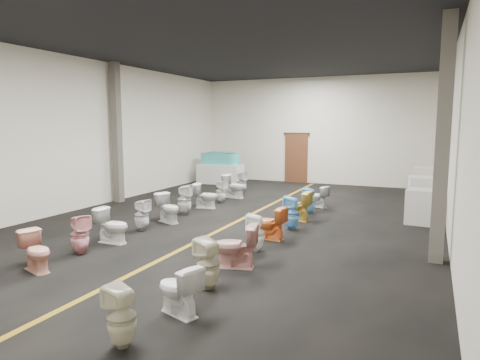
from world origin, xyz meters
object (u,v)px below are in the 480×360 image
(appliance_crate_b, at_px, (422,194))
(toilet_left_7, at_px, (184,200))
(toilet_right_7, at_px, (296,206))
(toilet_left_3, at_px, (80,234))
(display_table, at_px, (220,174))
(toilet_left_5, at_px, (142,215))
(toilet_right_1, at_px, (178,289))
(toilet_right_4, at_px, (256,233))
(toilet_left_6, at_px, (168,208))
(toilet_right_0, at_px, (121,317))
(toilet_left_11, at_px, (242,183))
(toilet_right_6, at_px, (292,213))
(toilet_right_3, at_px, (236,246))
(appliance_crate_d, at_px, (424,183))
(toilet_right_2, at_px, (208,264))
(bathtub, at_px, (220,159))
(toilet_left_10, at_px, (234,186))
(toilet_left_2, at_px, (36,251))
(toilet_left_8, at_px, (206,196))
(toilet_left_9, at_px, (221,191))
(appliance_crate_a, at_px, (421,207))
(appliance_crate_c, at_px, (423,191))
(toilet_right_5, at_px, (270,223))
(toilet_left_4, at_px, (112,226))
(toilet_right_8, at_px, (309,200))

(appliance_crate_b, distance_m, toilet_left_7, 6.89)
(toilet_right_7, bearing_deg, toilet_left_3, -29.61)
(display_table, bearing_deg, toilet_left_5, -76.30)
(toilet_left_3, xyz_separation_m, toilet_right_1, (3.22, -1.50, -0.05))
(toilet_left_5, xyz_separation_m, toilet_left_7, (-0.02, 1.98, 0.05))
(appliance_crate_b, distance_m, toilet_right_4, 6.33)
(toilet_left_6, height_order, toilet_right_0, toilet_left_6)
(appliance_crate_b, height_order, toilet_right_0, appliance_crate_b)
(toilet_left_7, relative_size, toilet_left_11, 1.07)
(toilet_left_3, distance_m, toilet_left_6, 3.02)
(toilet_left_11, bearing_deg, display_table, 60.00)
(toilet_right_6, bearing_deg, toilet_right_0, -6.43)
(toilet_right_3, bearing_deg, toilet_right_1, -11.45)
(appliance_crate_d, distance_m, toilet_right_3, 9.62)
(toilet_left_11, xyz_separation_m, toilet_right_2, (3.26, -8.61, 0.00))
(appliance_crate_b, height_order, toilet_left_5, appliance_crate_b)
(bathtub, bearing_deg, toilet_left_3, -76.79)
(toilet_left_10, height_order, toilet_right_3, toilet_left_10)
(toilet_right_2, relative_size, toilet_right_7, 1.01)
(bathtub, distance_m, toilet_left_2, 11.40)
(toilet_left_2, relative_size, toilet_left_3, 0.89)
(toilet_left_8, height_order, toilet_left_9, toilet_left_8)
(toilet_left_2, bearing_deg, toilet_left_10, 17.59)
(toilet_left_10, height_order, toilet_right_4, toilet_left_10)
(appliance_crate_a, relative_size, appliance_crate_c, 1.05)
(toilet_left_8, xyz_separation_m, toilet_right_5, (3.01, -2.55, -0.01))
(appliance_crate_a, height_order, toilet_left_6, appliance_crate_a)
(toilet_left_9, xyz_separation_m, toilet_left_10, (0.01, 1.00, 0.04))
(toilet_left_3, distance_m, toilet_left_5, 2.02)
(toilet_left_3, distance_m, toilet_right_5, 3.96)
(toilet_left_6, distance_m, toilet_right_3, 3.96)
(appliance_crate_b, relative_size, toilet_right_6, 1.26)
(toilet_left_3, distance_m, toilet_left_9, 6.09)
(toilet_left_3, height_order, toilet_right_3, toilet_left_3)
(appliance_crate_c, distance_m, toilet_left_4, 9.64)
(toilet_left_3, height_order, toilet_left_10, toilet_left_10)
(toilet_left_2, xyz_separation_m, toilet_right_7, (2.99, 5.62, 0.04))
(toilet_left_3, bearing_deg, appliance_crate_b, -20.37)
(toilet_left_4, distance_m, toilet_left_6, 2.12)
(toilet_right_2, relative_size, toilet_right_8, 1.09)
(appliance_crate_c, distance_m, toilet_left_3, 10.38)
(toilet_left_4, xyz_separation_m, toilet_left_6, (0.02, 2.11, -0.00))
(appliance_crate_b, bearing_deg, toilet_left_10, -179.08)
(appliance_crate_d, distance_m, toilet_left_5, 9.80)
(toilet_right_2, bearing_deg, toilet_left_4, -94.38)
(toilet_right_3, bearing_deg, toilet_left_11, -170.70)
(bathtub, bearing_deg, toilet_right_2, -62.20)
(toilet_left_6, relative_size, toilet_right_0, 1.02)
(bathtub, xyz_separation_m, toilet_right_4, (5.11, -8.54, -0.69))
(toilet_left_10, bearing_deg, toilet_right_6, -136.81)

